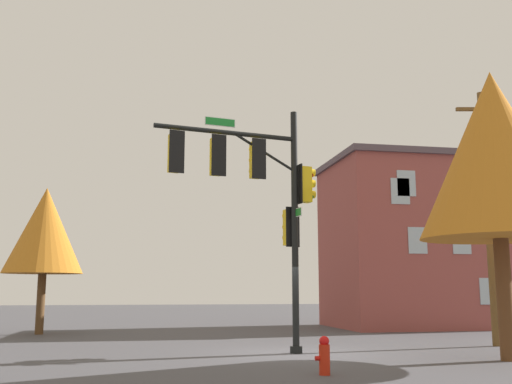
% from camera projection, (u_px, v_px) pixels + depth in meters
% --- Properties ---
extents(ground_plane, '(120.00, 120.00, 0.00)m').
position_uv_depth(ground_plane, '(296.00, 353.00, 17.33)').
color(ground_plane, '#464549').
extents(signal_pole_assembly, '(4.99, 1.67, 7.29)m').
position_uv_depth(signal_pole_assembly, '(259.00, 188.00, 17.77)').
color(signal_pole_assembly, black).
rests_on(signal_pole_assembly, ground_plane).
extents(utility_pole, '(1.79, 0.46, 8.69)m').
position_uv_depth(utility_pole, '(488.00, 211.00, 20.28)').
color(utility_pole, brown).
rests_on(utility_pole, ground_plane).
extents(fire_hydrant, '(0.33, 0.24, 0.83)m').
position_uv_depth(fire_hydrant, '(324.00, 356.00, 12.97)').
color(fire_hydrant, red).
rests_on(fire_hydrant, ground_plane).
extents(tree_near, '(4.24, 4.24, 7.90)m').
position_uv_depth(tree_near, '(495.00, 154.00, 16.38)').
color(tree_near, brown).
rests_on(tree_near, ground_plane).
extents(tree_mid, '(3.32, 3.32, 6.20)m').
position_uv_depth(tree_mid, '(45.00, 231.00, 25.48)').
color(tree_mid, brown).
rests_on(tree_mid, ground_plane).
extents(brick_building, '(8.12, 6.56, 8.40)m').
position_uv_depth(brick_building, '(410.00, 242.00, 30.15)').
color(brick_building, '#944642').
rests_on(brick_building, ground_plane).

